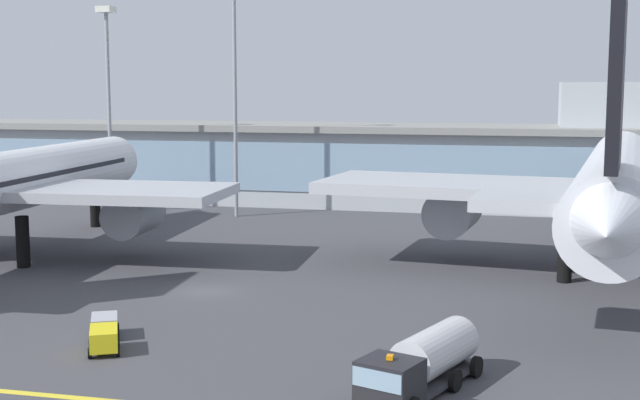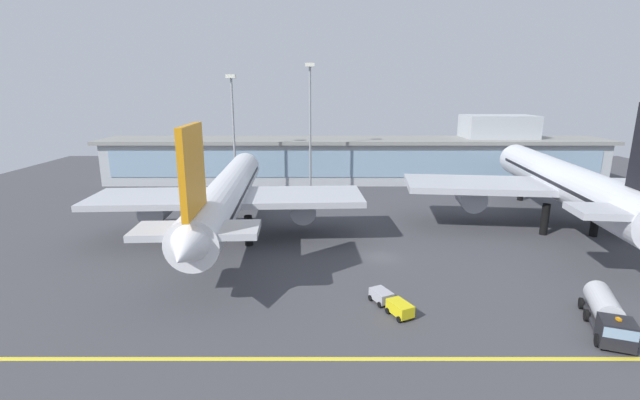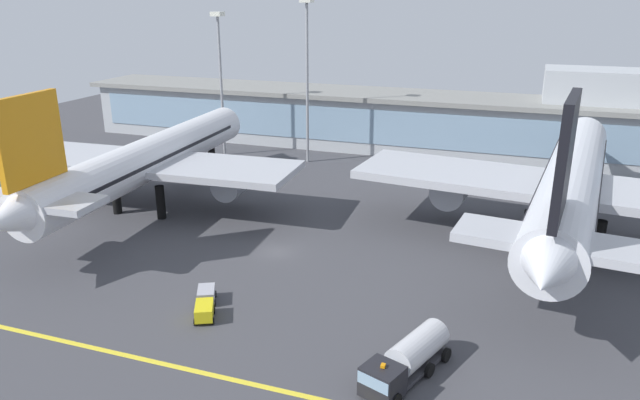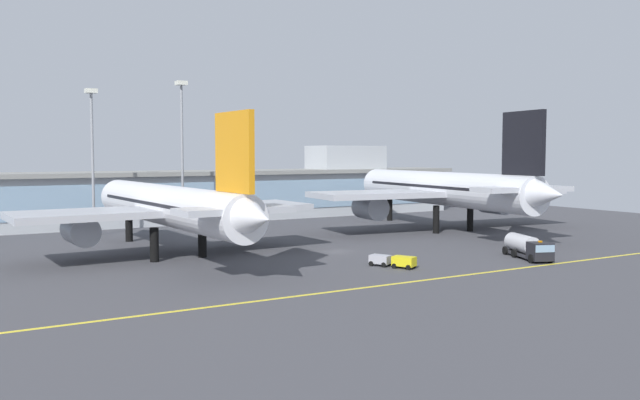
{
  "view_description": "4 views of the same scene",
  "coord_description": "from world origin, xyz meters",
  "px_view_note": "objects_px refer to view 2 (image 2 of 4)",
  "views": [
    {
      "loc": [
        22.45,
        -58.27,
        14.81
      ],
      "look_at": [
        5.79,
        11.37,
        5.43
      ],
      "focal_mm": 48.98,
      "sensor_mm": 36.0,
      "label": 1
    },
    {
      "loc": [
        -7.85,
        -52.8,
        20.8
      ],
      "look_at": [
        -7.68,
        9.18,
        5.3
      ],
      "focal_mm": 24.58,
      "sensor_mm": 36.0,
      "label": 2
    },
    {
      "loc": [
        24.05,
        -54.19,
        26.45
      ],
      "look_at": [
        1.83,
        8.71,
        3.31
      ],
      "focal_mm": 33.31,
      "sensor_mm": 36.0,
      "label": 3
    },
    {
      "loc": [
        -46.87,
        -75.05,
        13.26
      ],
      "look_at": [
        2.79,
        9.39,
        6.42
      ],
      "focal_mm": 36.6,
      "sensor_mm": 36.0,
      "label": 4
    }
  ],
  "objects_px": {
    "airliner_near_right": "(563,183)",
    "apron_light_mast_west": "(309,112)",
    "fuel_tanker_truck": "(606,314)",
    "airliner_near_left": "(226,195)",
    "baggage_tug_near": "(390,302)",
    "apron_light_mast_centre": "(232,118)"
  },
  "relations": [
    {
      "from": "airliner_near_right",
      "to": "apron_light_mast_west",
      "type": "distance_m",
      "value": 46.54
    },
    {
      "from": "apron_light_mast_west",
      "to": "fuel_tanker_truck",
      "type": "bearing_deg",
      "value": -62.64
    },
    {
      "from": "airliner_near_left",
      "to": "baggage_tug_near",
      "type": "distance_m",
      "value": 29.98
    },
    {
      "from": "baggage_tug_near",
      "to": "apron_light_mast_west",
      "type": "relative_size",
      "value": 0.22
    },
    {
      "from": "fuel_tanker_truck",
      "to": "apron_light_mast_centre",
      "type": "distance_m",
      "value": 69.16
    },
    {
      "from": "airliner_near_right",
      "to": "fuel_tanker_truck",
      "type": "distance_m",
      "value": 32.43
    },
    {
      "from": "fuel_tanker_truck",
      "to": "airliner_near_right",
      "type": "bearing_deg",
      "value": 179.02
    },
    {
      "from": "airliner_near_left",
      "to": "apron_light_mast_centre",
      "type": "relative_size",
      "value": 2.25
    },
    {
      "from": "apron_light_mast_centre",
      "to": "airliner_near_right",
      "type": "bearing_deg",
      "value": -22.75
    },
    {
      "from": "airliner_near_left",
      "to": "fuel_tanker_truck",
      "type": "xyz_separation_m",
      "value": [
        38.7,
        -25.22,
        -4.97
      ]
    },
    {
      "from": "fuel_tanker_truck",
      "to": "baggage_tug_near",
      "type": "bearing_deg",
      "value": -81.04
    },
    {
      "from": "airliner_near_right",
      "to": "apron_light_mast_centre",
      "type": "bearing_deg",
      "value": 73.61
    },
    {
      "from": "airliner_near_left",
      "to": "airliner_near_right",
      "type": "xyz_separation_m",
      "value": [
        50.29,
        4.54,
        0.68
      ]
    },
    {
      "from": "airliner_near_left",
      "to": "apron_light_mast_west",
      "type": "relative_size",
      "value": 2.06
    },
    {
      "from": "fuel_tanker_truck",
      "to": "apron_light_mast_centre",
      "type": "bearing_deg",
      "value": -120.58
    },
    {
      "from": "baggage_tug_near",
      "to": "apron_light_mast_west",
      "type": "distance_m",
      "value": 52.67
    },
    {
      "from": "baggage_tug_near",
      "to": "apron_light_mast_centre",
      "type": "xyz_separation_m",
      "value": [
        -24.13,
        48.81,
        14.78
      ]
    },
    {
      "from": "airliner_near_left",
      "to": "apron_light_mast_west",
      "type": "distance_m",
      "value": 31.78
    },
    {
      "from": "fuel_tanker_truck",
      "to": "baggage_tug_near",
      "type": "distance_m",
      "value": 18.97
    },
    {
      "from": "baggage_tug_near",
      "to": "apron_light_mast_centre",
      "type": "distance_m",
      "value": 56.42
    },
    {
      "from": "apron_light_mast_centre",
      "to": "airliner_near_left",
      "type": "bearing_deg",
      "value": -81.62
    },
    {
      "from": "airliner_near_left",
      "to": "fuel_tanker_truck",
      "type": "distance_m",
      "value": 46.46
    }
  ]
}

